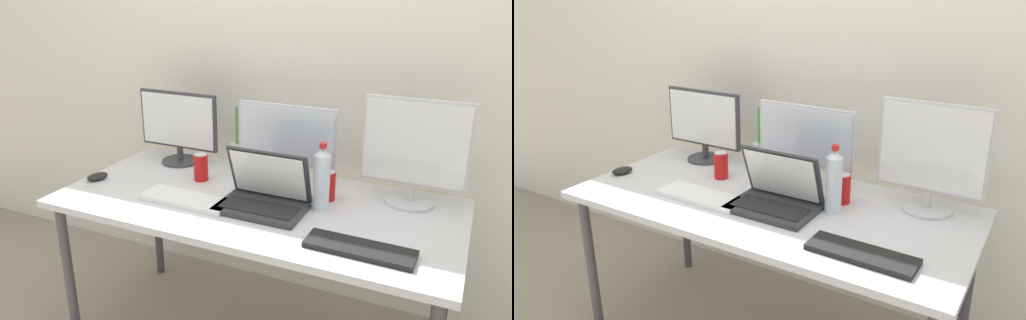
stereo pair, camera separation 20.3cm
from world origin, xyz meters
The scene contains 13 objects.
wall_back centered at (0.00, 0.59, 1.30)m, with size 7.00×0.08×2.60m, color silver.
work_desk centered at (0.00, 0.00, 0.68)m, with size 1.67×0.79×0.74m.
monitor_left centered at (-0.55, 0.26, 0.93)m, with size 0.43×0.19×0.36m.
monitor_center centered at (0.04, 0.24, 0.94)m, with size 0.46×0.18×0.36m.
monitor_right centered at (0.59, 0.25, 0.97)m, with size 0.42×0.20×0.44m.
laptop_silver centered at (0.06, -0.05, 0.80)m, with size 0.35×0.23×0.24m.
keyboard_main centered at (0.50, -0.23, 0.75)m, with size 0.37×0.12×0.02m, color black.
keyboard_aux centered at (-0.26, -0.13, 0.75)m, with size 0.39×0.14×0.02m, color white.
mouse_by_keyboard centered at (-0.76, -0.10, 0.76)m, with size 0.06×0.10×0.03m, color black.
water_bottle centered at (0.27, 0.04, 0.87)m, with size 0.07×0.07×0.28m.
soda_can_near_keyboard centered at (-0.33, 0.10, 0.80)m, with size 0.07×0.07×0.13m.
soda_can_by_laptop centered at (0.27, 0.14, 0.80)m, with size 0.07×0.07×0.13m.
bamboo_vase centered at (-0.24, 0.29, 0.82)m, with size 0.06×0.06×0.31m.
Camera 1 is at (0.81, -1.73, 1.60)m, focal length 35.00 mm.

